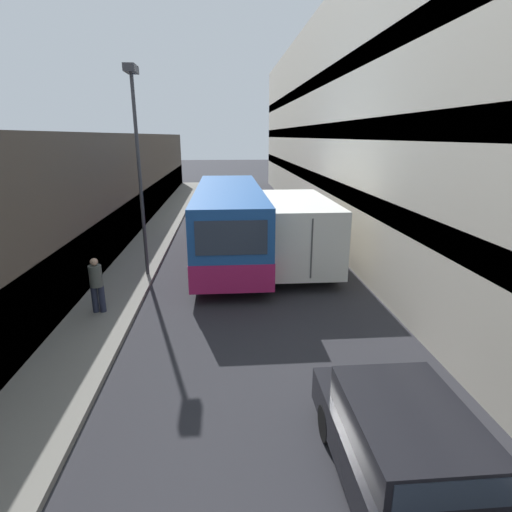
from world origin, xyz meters
TOP-DOWN VIEW (x-y plane):
  - ground_plane at (0.00, 15.00)m, footprint 150.00×150.00m
  - sidewalk_left at (-4.41, 15.00)m, footprint 1.91×60.00m
  - building_left_shopfront at (-6.46, 15.00)m, footprint 2.40×60.00m
  - building_right_apartment at (5.20, 15.00)m, footprint 2.40×60.00m
  - car_hatchback at (1.67, 4.99)m, footprint 1.84×4.16m
  - bus at (-0.64, 16.99)m, footprint 2.62×10.20m
  - box_truck at (1.91, 16.43)m, footprint 2.49×7.87m
  - pedestrian at (-4.49, 11.54)m, footprint 0.38×0.36m
  - street_lamp at (-3.70, 14.80)m, footprint 0.36×0.80m

SIDE VIEW (x-z plane):
  - ground_plane at x=0.00m, z-range 0.00..0.00m
  - sidewalk_left at x=-4.41m, z-range 0.00..0.13m
  - car_hatchback at x=1.67m, z-range 0.01..1.43m
  - pedestrian at x=-4.49m, z-range 0.19..1.81m
  - box_truck at x=1.91m, z-range 0.14..2.87m
  - bus at x=-0.64m, z-range 0.09..3.10m
  - building_left_shopfront at x=-6.46m, z-range -0.23..4.90m
  - street_lamp at x=-3.70m, z-range 1.47..8.52m
  - building_right_apartment at x=5.20m, z-range -0.03..11.11m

